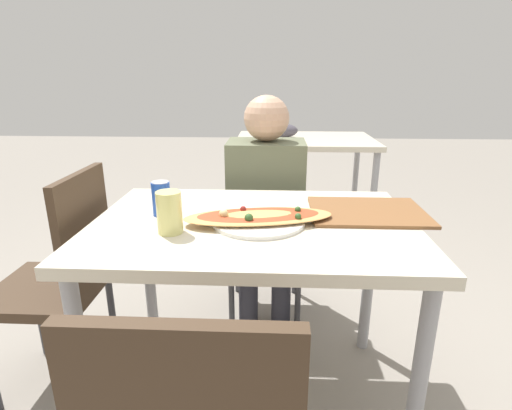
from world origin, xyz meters
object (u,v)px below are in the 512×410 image
at_px(soda_can, 161,198).
at_px(drink_glass, 169,212).
at_px(chair_side_left, 63,274).
at_px(person_seated, 266,192).
at_px(chair_far_seated, 266,218).
at_px(pizza_main, 258,218).
at_px(dining_table, 253,243).

bearing_deg(soda_can, drink_glass, -66.35).
distance_m(chair_side_left, drink_glass, 0.61).
relative_size(person_seated, soda_can, 9.29).
bearing_deg(drink_glass, soda_can, 113.65).
relative_size(chair_far_seated, person_seated, 0.79).
height_order(chair_side_left, drink_glass, chair_side_left).
relative_size(soda_can, drink_glass, 0.91).
xyz_separation_m(chair_side_left, person_seated, (0.78, 0.56, 0.18)).
bearing_deg(chair_far_seated, pizza_main, 89.13).
xyz_separation_m(dining_table, person_seated, (0.03, 0.60, 0.01)).
relative_size(pizza_main, drink_glass, 3.92).
distance_m(chair_side_left, person_seated, 0.98).
xyz_separation_m(person_seated, pizza_main, (-0.01, -0.63, 0.09)).
distance_m(pizza_main, drink_glass, 0.30).
distance_m(dining_table, pizza_main, 0.11).
height_order(dining_table, chair_far_seated, chair_far_seated).
bearing_deg(soda_can, dining_table, -7.80).
distance_m(dining_table, soda_can, 0.37).
bearing_deg(pizza_main, chair_far_seated, 89.13).
distance_m(dining_table, chair_far_seated, 0.74).
bearing_deg(drink_glass, chair_side_left, 161.10).
height_order(dining_table, chair_side_left, chair_side_left).
bearing_deg(pizza_main, soda_can, 169.16).
bearing_deg(person_seated, soda_can, 56.74).
relative_size(person_seated, pizza_main, 2.16).
xyz_separation_m(chair_far_seated, pizza_main, (-0.01, -0.74, 0.27)).
bearing_deg(pizza_main, dining_table, 130.37).
xyz_separation_m(chair_side_left, pizza_main, (0.77, -0.07, 0.27)).
height_order(chair_side_left, soda_can, chair_side_left).
xyz_separation_m(person_seated, drink_glass, (-0.29, -0.73, 0.14)).
relative_size(chair_far_seated, drink_glass, 6.65).
bearing_deg(person_seated, drink_glass, 68.05).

